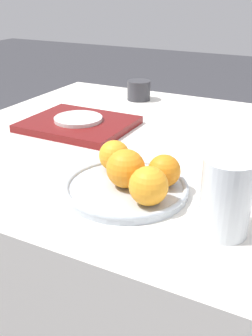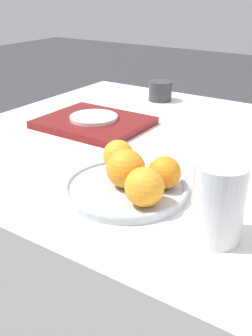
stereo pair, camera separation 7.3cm
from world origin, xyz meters
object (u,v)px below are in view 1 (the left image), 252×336
at_px(orange_3, 164,171).
at_px(side_plate, 78,119).
at_px(fruit_platter, 126,187).
at_px(water_glass, 226,197).
at_px(orange_2, 114,156).
at_px(cup_0, 139,90).
at_px(orange_0, 126,168).
at_px(serving_tray, 79,124).
at_px(orange_1, 149,186).

xyz_separation_m(orange_3, side_plate, (-0.35, 0.23, -0.02)).
distance_m(fruit_platter, water_glass, 0.21).
bearing_deg(water_glass, orange_2, 158.16).
bearing_deg(water_glass, cup_0, 125.18).
height_order(orange_3, cup_0, orange_3).
distance_m(fruit_platter, orange_2, 0.08).
xyz_separation_m(orange_0, side_plate, (-0.28, 0.27, -0.02)).
bearing_deg(orange_2, fruit_platter, -44.56).
height_order(serving_tray, side_plate, side_plate).
relative_size(water_glass, serving_tray, 0.45).
bearing_deg(serving_tray, orange_3, -33.91).
distance_m(orange_0, orange_3, 0.07).
bearing_deg(water_glass, serving_tray, 146.80).
bearing_deg(water_glass, orange_3, 148.68).
height_order(orange_0, cup_0, orange_0).
bearing_deg(side_plate, serving_tray, -90.00).
xyz_separation_m(orange_1, orange_3, (-0.00, 0.07, -0.00)).
relative_size(orange_0, side_plate, 0.56).
bearing_deg(side_plate, orange_3, -33.91).
xyz_separation_m(water_glass, serving_tray, (-0.48, 0.31, -0.05)).
bearing_deg(serving_tray, orange_1, -41.48).
xyz_separation_m(orange_1, serving_tray, (-0.35, 0.31, -0.04)).
distance_m(orange_1, orange_3, 0.07).
height_order(orange_1, orange_2, orange_1).
relative_size(orange_1, orange_3, 1.11).
height_order(serving_tray, cup_0, cup_0).
bearing_deg(orange_3, orange_0, -151.30).
bearing_deg(cup_0, serving_tray, -94.10).
xyz_separation_m(fruit_platter, cup_0, (-0.26, 0.60, 0.02)).
bearing_deg(orange_1, cup_0, 116.81).
height_order(orange_3, water_glass, water_glass).
relative_size(orange_0, water_glass, 0.58).
bearing_deg(cup_0, fruit_platter, -66.60).
xyz_separation_m(fruit_platter, side_plate, (-0.28, 0.27, 0.02)).
bearing_deg(orange_3, side_plate, 146.09).
bearing_deg(orange_3, water_glass, -31.32).
xyz_separation_m(fruit_platter, orange_1, (0.06, -0.04, 0.04)).
xyz_separation_m(water_glass, cup_0, (-0.46, 0.65, -0.03)).
relative_size(orange_2, side_plate, 0.48).
bearing_deg(fruit_platter, orange_0, 176.21).
relative_size(fruit_platter, orange_2, 3.77).
xyz_separation_m(orange_1, cup_0, (-0.32, 0.64, -0.01)).
bearing_deg(serving_tray, side_plate, 90.00).
distance_m(orange_1, water_glass, 0.13).
bearing_deg(orange_1, orange_0, 148.05).
xyz_separation_m(orange_3, serving_tray, (-0.35, 0.23, -0.03)).
bearing_deg(orange_3, serving_tray, 146.09).
bearing_deg(fruit_platter, side_plate, 136.72).
bearing_deg(serving_tray, cup_0, 85.90).
bearing_deg(water_glass, side_plate, 146.80).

